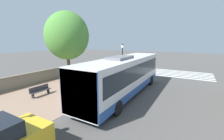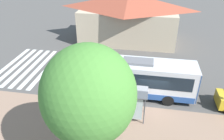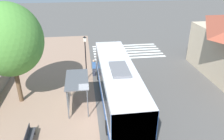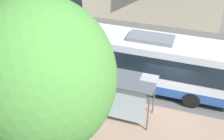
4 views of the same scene
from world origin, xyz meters
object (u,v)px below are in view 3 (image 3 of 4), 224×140
Objects in this scene: bus at (117,83)px; pedestrian at (94,66)px; shade_tree at (9,40)px; bench at (29,137)px; street_lamp_far at (86,54)px; bus_shelter at (75,84)px.

pedestrian is (-1.61, 5.05, -0.75)m from bus.
bus is 1.48× the size of shade_tree.
bus is 8.81m from shade_tree.
bench is 0.23× the size of shade_tree.
shade_tree is at bearing -149.61° from street_lamp_far.
bus is 5.17m from street_lamp_far.
shade_tree is at bearing 108.18° from bench.
bus_shelter is 1.88× the size of bench.
bus is 7.53m from bench.
shade_tree is (-6.37, -3.81, 4.25)m from pedestrian.
bus is at bearing -72.29° from pedestrian.
pedestrian is 1.82m from street_lamp_far.
pedestrian is at bearing 34.35° from street_lamp_far.
street_lamp_far is (-0.78, -0.54, 1.56)m from pedestrian.
bench is at bearing -148.14° from bus.
bench is at bearing -117.60° from pedestrian.
shade_tree reaches higher than bus_shelter.
bench is 0.42× the size of street_lamp_far.
street_lamp_far is 0.55× the size of shade_tree.
bench is at bearing -114.84° from street_lamp_far.
bench is (-6.30, -3.91, -1.35)m from bus.
street_lamp_far is at bearing 30.39° from shade_tree.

